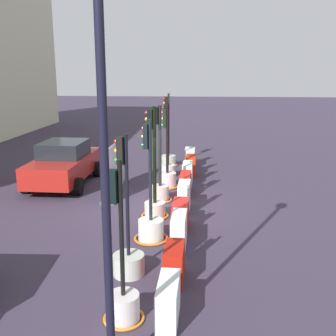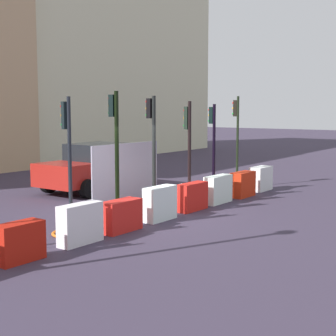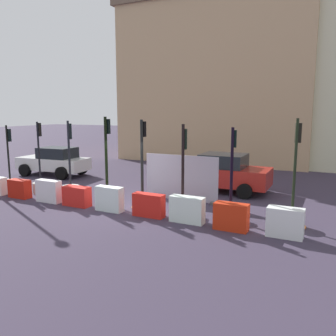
# 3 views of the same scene
# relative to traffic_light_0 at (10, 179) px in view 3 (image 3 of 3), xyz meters

# --- Properties ---
(ground_plane) EXTENTS (120.00, 120.00, 0.00)m
(ground_plane) POSITION_rel_traffic_light_0_xyz_m (6.18, -0.03, -0.51)
(ground_plane) COLOR #372E40
(traffic_light_0) EXTENTS (0.77, 0.77, 3.00)m
(traffic_light_0) POSITION_rel_traffic_light_0_xyz_m (0.00, 0.00, 0.00)
(traffic_light_0) COLOR beige
(traffic_light_0) RESTS_ON ground_plane
(traffic_light_1) EXTENTS (0.70, 0.70, 3.17)m
(traffic_light_1) POSITION_rel_traffic_light_0_xyz_m (1.68, 0.21, 0.01)
(traffic_light_1) COLOR #B0B5AB
(traffic_light_1) RESTS_ON ground_plane
(traffic_light_2) EXTENTS (0.94, 0.94, 3.25)m
(traffic_light_2) POSITION_rel_traffic_light_0_xyz_m (3.63, -0.04, -0.08)
(traffic_light_2) COLOR silver
(traffic_light_2) RESTS_ON ground_plane
(traffic_light_3) EXTENTS (0.86, 0.86, 3.43)m
(traffic_light_3) POSITION_rel_traffic_light_0_xyz_m (5.40, 0.07, 0.08)
(traffic_light_3) COLOR beige
(traffic_light_3) RESTS_ON ground_plane
(traffic_light_4) EXTENTS (0.83, 0.83, 3.33)m
(traffic_light_4) POSITION_rel_traffic_light_0_xyz_m (7.00, 0.08, 0.09)
(traffic_light_4) COLOR #BCA5A2
(traffic_light_4) RESTS_ON ground_plane
(traffic_light_5) EXTENTS (0.87, 0.87, 3.20)m
(traffic_light_5) POSITION_rel_traffic_light_0_xyz_m (8.71, -0.03, -0.02)
(traffic_light_5) COLOR silver
(traffic_light_5) RESTS_ON ground_plane
(traffic_light_6) EXTENTS (0.65, 0.65, 3.12)m
(traffic_light_6) POSITION_rel_traffic_light_0_xyz_m (10.41, 0.10, 0.06)
(traffic_light_6) COLOR silver
(traffic_light_6) RESTS_ON ground_plane
(traffic_light_7) EXTENTS (0.87, 0.87, 3.43)m
(traffic_light_7) POSITION_rel_traffic_light_0_xyz_m (12.37, 0.24, -0.00)
(traffic_light_7) COLOR #ACB5A5
(traffic_light_7) RESTS_ON ground_plane
(construction_barrier_1) EXTENTS (0.99, 0.43, 0.78)m
(construction_barrier_1) POSITION_rel_traffic_light_0_xyz_m (1.52, -0.82, -0.12)
(construction_barrier_1) COLOR #B1190D
(construction_barrier_1) RESTS_ON ground_plane
(construction_barrier_2) EXTENTS (1.10, 0.37, 0.90)m
(construction_barrier_2) POSITION_rel_traffic_light_0_xyz_m (3.16, -0.82, -0.06)
(construction_barrier_2) COLOR silver
(construction_barrier_2) RESTS_ON ground_plane
(construction_barrier_3) EXTENTS (1.11, 0.46, 0.77)m
(construction_barrier_3) POSITION_rel_traffic_light_0_xyz_m (4.57, -0.79, -0.12)
(construction_barrier_3) COLOR red
(construction_barrier_3) RESTS_ON ground_plane
(construction_barrier_4) EXTENTS (1.06, 0.38, 0.91)m
(construction_barrier_4) POSITION_rel_traffic_light_0_xyz_m (6.11, -0.81, -0.05)
(construction_barrier_4) COLOR white
(construction_barrier_4) RESTS_ON ground_plane
(construction_barrier_5) EXTENTS (1.14, 0.38, 0.81)m
(construction_barrier_5) POSITION_rel_traffic_light_0_xyz_m (7.74, -0.78, -0.10)
(construction_barrier_5) COLOR red
(construction_barrier_5) RESTS_ON ground_plane
(construction_barrier_6) EXTENTS (1.16, 0.39, 0.88)m
(construction_barrier_6) POSITION_rel_traffic_light_0_xyz_m (9.20, -0.80, -0.07)
(construction_barrier_6) COLOR white
(construction_barrier_6) RESTS_ON ground_plane
(construction_barrier_7) EXTENTS (1.06, 0.44, 0.85)m
(construction_barrier_7) POSITION_rel_traffic_light_0_xyz_m (10.71, -0.88, -0.08)
(construction_barrier_7) COLOR red
(construction_barrier_7) RESTS_ON ground_plane
(construction_barrier_8) EXTENTS (1.05, 0.47, 0.87)m
(construction_barrier_8) POSITION_rel_traffic_light_0_xyz_m (12.29, -0.79, -0.07)
(construction_barrier_8) COLOR silver
(construction_barrier_8) RESTS_ON ground_plane
(car_red_compact) EXTENTS (4.40, 2.25, 1.72)m
(car_red_compact) POSITION_rel_traffic_light_0_xyz_m (8.82, 4.12, 0.34)
(car_red_compact) COLOR #A11E17
(car_red_compact) RESTS_ON ground_plane
(car_white_van) EXTENTS (4.19, 2.19, 1.61)m
(car_white_van) POSITION_rel_traffic_light_0_xyz_m (-0.86, 3.73, 0.30)
(car_white_van) COLOR silver
(car_white_van) RESTS_ON ground_plane
(building_main_facade) EXTENTS (14.09, 8.97, 11.68)m
(building_main_facade) POSITION_rel_traffic_light_0_xyz_m (5.31, 15.38, 5.36)
(building_main_facade) COLOR tan
(building_main_facade) RESTS_ON ground_plane
(site_fence_panel) EXTENTS (3.19, 0.50, 1.87)m
(site_fence_panel) POSITION_rel_traffic_light_0_xyz_m (7.83, 1.81, 0.37)
(site_fence_panel) COLOR #9C98AC
(site_fence_panel) RESTS_ON ground_plane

